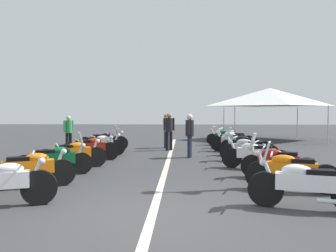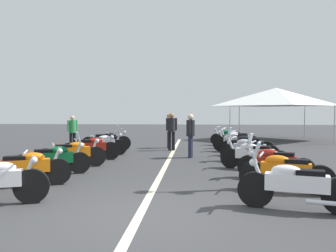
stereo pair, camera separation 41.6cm
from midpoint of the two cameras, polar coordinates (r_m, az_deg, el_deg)
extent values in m
plane|color=#38383A|center=(6.10, -4.68, -14.53)|extent=(80.00, 80.00, 0.00)
cube|color=beige|center=(11.51, -1.21, -6.42)|extent=(20.41, 0.16, 0.01)
cylinder|color=black|center=(7.18, -22.04, -9.35)|extent=(0.37, 0.68, 0.67)
ellipsoid|color=white|center=(7.16, -26.31, -6.36)|extent=(0.43, 0.58, 0.22)
cylinder|color=silver|center=(7.13, -22.56, -6.99)|extent=(0.17, 0.30, 0.58)
cylinder|color=silver|center=(7.08, -22.93, -4.12)|extent=(0.59, 0.26, 0.04)
sphere|color=silver|center=(7.09, -21.70, -5.39)|extent=(0.14, 0.14, 0.14)
cylinder|color=black|center=(8.77, -18.41, -7.27)|extent=(0.40, 0.64, 0.64)
cube|color=orange|center=(8.72, -23.28, -6.20)|extent=(0.73, 1.13, 0.30)
ellipsoid|color=orange|center=(8.69, -22.12, -4.88)|extent=(0.46, 0.58, 0.22)
cube|color=black|center=(8.70, -24.76, -5.05)|extent=(0.44, 0.54, 0.12)
cylinder|color=silver|center=(8.72, -18.84, -5.33)|extent=(0.19, 0.29, 0.58)
cylinder|color=silver|center=(8.67, -19.13, -2.98)|extent=(0.58, 0.30, 0.04)
sphere|color=silver|center=(8.70, -18.13, -4.01)|extent=(0.14, 0.14, 0.14)
cylinder|color=silver|center=(8.96, -26.09, -7.81)|extent=(0.30, 0.53, 0.08)
cylinder|color=black|center=(10.17, -15.24, -5.95)|extent=(0.38, 0.62, 0.61)
cylinder|color=black|center=(10.11, -23.70, -6.13)|extent=(0.38, 0.62, 0.61)
cube|color=#0C592D|center=(10.09, -19.47, -5.04)|extent=(0.73, 1.15, 0.30)
ellipsoid|color=#0C592D|center=(10.07, -18.46, -3.89)|extent=(0.45, 0.58, 0.22)
cube|color=black|center=(10.06, -20.74, -4.05)|extent=(0.44, 0.54, 0.12)
cylinder|color=silver|center=(10.13, -15.60, -4.28)|extent=(0.18, 0.29, 0.58)
cylinder|color=silver|center=(10.09, -15.85, -2.26)|extent=(0.58, 0.29, 0.04)
sphere|color=silver|center=(10.12, -14.99, -3.14)|extent=(0.14, 0.14, 0.14)
cylinder|color=silver|center=(10.30, -22.00, -6.46)|extent=(0.30, 0.53, 0.08)
cube|color=silver|center=(10.09, -15.40, -1.85)|extent=(0.38, 0.26, 0.32)
cylinder|color=black|center=(11.35, -12.80, -4.98)|extent=(0.41, 0.64, 0.64)
cylinder|color=black|center=(11.15, -20.57, -5.21)|extent=(0.41, 0.64, 0.64)
cube|color=orange|center=(11.20, -16.66, -4.19)|extent=(0.77, 1.17, 0.30)
ellipsoid|color=orange|center=(11.21, -15.76, -3.15)|extent=(0.47, 0.58, 0.22)
cube|color=black|center=(11.16, -17.79, -3.30)|extent=(0.45, 0.55, 0.12)
cylinder|color=silver|center=(11.30, -13.11, -3.48)|extent=(0.19, 0.29, 0.58)
cylinder|color=silver|center=(11.26, -13.33, -1.66)|extent=(0.57, 0.31, 0.04)
sphere|color=silver|center=(11.31, -12.57, -2.46)|extent=(0.14, 0.14, 0.14)
cylinder|color=silver|center=(11.37, -19.07, -5.53)|extent=(0.32, 0.53, 0.08)
cylinder|color=black|center=(12.78, -10.49, -4.08)|extent=(0.36, 0.67, 0.66)
cylinder|color=black|center=(12.68, -17.03, -4.20)|extent=(0.36, 0.67, 0.66)
cube|color=maroon|center=(12.69, -13.76, -3.34)|extent=(0.64, 1.13, 0.30)
ellipsoid|color=maroon|center=(12.69, -12.95, -2.43)|extent=(0.42, 0.58, 0.22)
cube|color=black|center=(12.66, -14.76, -2.55)|extent=(0.41, 0.54, 0.12)
cylinder|color=silver|center=(12.74, -10.77, -2.75)|extent=(0.17, 0.30, 0.58)
cylinder|color=silver|center=(12.71, -10.96, -1.14)|extent=(0.60, 0.25, 0.04)
sphere|color=silver|center=(12.74, -10.28, -1.84)|extent=(0.14, 0.14, 0.14)
cylinder|color=silver|center=(12.88, -15.74, -4.53)|extent=(0.26, 0.54, 0.08)
cylinder|color=black|center=(14.13, -9.22, -3.51)|extent=(0.34, 0.64, 0.63)
cylinder|color=black|center=(14.02, -15.30, -3.61)|extent=(0.34, 0.64, 0.63)
cube|color=white|center=(14.04, -12.25, -2.83)|extent=(0.64, 1.17, 0.30)
ellipsoid|color=white|center=(14.03, -11.53, -2.01)|extent=(0.42, 0.58, 0.22)
cube|color=black|center=(14.01, -13.16, -2.11)|extent=(0.40, 0.54, 0.12)
cylinder|color=silver|center=(14.09, -9.47, -2.30)|extent=(0.16, 0.30, 0.58)
cylinder|color=silver|center=(14.06, -9.64, -0.84)|extent=(0.60, 0.24, 0.04)
sphere|color=silver|center=(14.09, -9.03, -1.48)|extent=(0.14, 0.14, 0.14)
cylinder|color=silver|center=(14.22, -14.11, -3.90)|extent=(0.26, 0.55, 0.08)
cube|color=silver|center=(14.07, -9.32, -0.55)|extent=(0.38, 0.23, 0.32)
cylinder|color=black|center=(15.73, -8.58, -2.84)|extent=(0.38, 0.66, 0.66)
cylinder|color=black|center=(15.51, -14.18, -2.97)|extent=(0.38, 0.66, 0.66)
cube|color=black|center=(15.59, -11.37, -2.25)|extent=(0.70, 1.19, 0.30)
ellipsoid|color=black|center=(15.60, -10.72, -1.50)|extent=(0.44, 0.58, 0.22)
cube|color=black|center=(15.54, -12.17, -1.60)|extent=(0.42, 0.54, 0.12)
cylinder|color=silver|center=(15.70, -8.80, -1.76)|extent=(0.17, 0.29, 0.58)
cylinder|color=silver|center=(15.67, -8.95, -0.45)|extent=(0.59, 0.27, 0.04)
sphere|color=silver|center=(15.70, -8.41, -1.02)|extent=(0.14, 0.14, 0.14)
cylinder|color=silver|center=(15.73, -13.12, -3.24)|extent=(0.28, 0.54, 0.08)
cylinder|color=black|center=(6.77, 14.08, -10.03)|extent=(0.32, 0.67, 0.66)
cube|color=white|center=(6.71, 20.27, -8.64)|extent=(0.57, 1.12, 0.30)
ellipsoid|color=white|center=(6.67, 18.74, -6.94)|extent=(0.39, 0.57, 0.22)
cube|color=black|center=(6.69, 22.19, -7.14)|extent=(0.38, 0.53, 0.12)
cylinder|color=silver|center=(6.70, 14.62, -7.54)|extent=(0.15, 0.30, 0.58)
cylinder|color=silver|center=(6.65, 15.00, -4.49)|extent=(0.61, 0.21, 0.04)
sphere|color=silver|center=(6.68, 13.69, -5.83)|extent=(0.14, 0.14, 0.14)
cylinder|color=silver|center=(6.62, 24.07, -11.32)|extent=(0.23, 0.55, 0.08)
cube|color=silver|center=(6.64, 14.32, -3.88)|extent=(0.38, 0.22, 0.32)
cylinder|color=black|center=(8.19, 13.43, -7.88)|extent=(0.33, 0.65, 0.64)
cylinder|color=black|center=(8.15, 23.31, -8.07)|extent=(0.33, 0.65, 0.64)
cube|color=orange|center=(8.11, 18.38, -6.75)|extent=(0.59, 1.09, 0.30)
ellipsoid|color=orange|center=(8.09, 17.12, -5.33)|extent=(0.41, 0.57, 0.22)
cube|color=black|center=(8.08, 19.96, -5.52)|extent=(0.39, 0.54, 0.12)
cylinder|color=silver|center=(8.13, 13.88, -5.82)|extent=(0.15, 0.30, 0.58)
cylinder|color=silver|center=(8.09, 14.18, -3.30)|extent=(0.60, 0.23, 0.04)
sphere|color=silver|center=(8.12, 13.12, -4.40)|extent=(0.14, 0.14, 0.14)
cylinder|color=silver|center=(7.98, 21.35, -8.96)|extent=(0.24, 0.55, 0.08)
cylinder|color=black|center=(9.59, 12.52, -6.45)|extent=(0.36, 0.62, 0.61)
cylinder|color=black|center=(9.40, 20.74, -6.73)|extent=(0.36, 0.62, 0.61)
cube|color=maroon|center=(9.44, 16.60, -5.53)|extent=(0.65, 1.07, 0.30)
ellipsoid|color=maroon|center=(9.45, 15.53, -4.29)|extent=(0.44, 0.58, 0.22)
cube|color=black|center=(9.39, 17.95, -4.48)|extent=(0.42, 0.54, 0.12)
cylinder|color=silver|center=(9.53, 12.89, -4.69)|extent=(0.17, 0.29, 0.58)
cylinder|color=silver|center=(9.49, 13.15, -2.54)|extent=(0.59, 0.27, 0.04)
sphere|color=silver|center=(9.53, 12.25, -3.47)|extent=(0.14, 0.14, 0.14)
cylinder|color=silver|center=(9.26, 18.96, -7.42)|extent=(0.28, 0.54, 0.08)
cube|color=silver|center=(9.50, 12.68, -2.10)|extent=(0.38, 0.25, 0.32)
cylinder|color=black|center=(11.05, 9.42, -5.20)|extent=(0.35, 0.63, 0.62)
cylinder|color=black|center=(10.80, 17.12, -5.46)|extent=(0.35, 0.63, 0.62)
cube|color=white|center=(10.88, 13.24, -4.40)|extent=(0.66, 1.15, 0.30)
ellipsoid|color=white|center=(10.89, 12.31, -3.33)|extent=(0.43, 0.58, 0.22)
cube|color=black|center=(10.83, 14.40, -3.49)|extent=(0.41, 0.54, 0.12)
cylinder|color=silver|center=(11.00, 9.74, -3.67)|extent=(0.17, 0.30, 0.58)
cylinder|color=silver|center=(10.96, 9.96, -1.80)|extent=(0.59, 0.25, 0.04)
sphere|color=silver|center=(11.01, 9.19, -2.61)|extent=(0.14, 0.14, 0.14)
cylinder|color=silver|center=(10.68, 15.42, -6.04)|extent=(0.27, 0.54, 0.08)
cylinder|color=black|center=(12.52, 9.02, -4.31)|extent=(0.31, 0.63, 0.62)
cylinder|color=black|center=(12.35, 15.65, -4.46)|extent=(0.31, 0.63, 0.62)
cube|color=silver|center=(12.39, 12.32, -3.56)|extent=(0.58, 1.13, 0.30)
ellipsoid|color=silver|center=(12.40, 11.50, -2.63)|extent=(0.40, 0.57, 0.22)
cube|color=black|center=(12.35, 13.34, -2.76)|extent=(0.39, 0.53, 0.12)
cylinder|color=silver|center=(12.48, 9.31, -2.95)|extent=(0.15, 0.30, 0.58)
cylinder|color=silver|center=(12.44, 9.50, -1.30)|extent=(0.61, 0.22, 0.04)
sphere|color=silver|center=(12.48, 8.81, -2.02)|extent=(0.14, 0.14, 0.14)
cylinder|color=silver|center=(12.20, 14.23, -4.97)|extent=(0.23, 0.55, 0.08)
cube|color=silver|center=(12.45, 9.14, -0.97)|extent=(0.38, 0.22, 0.32)
cylinder|color=black|center=(14.03, 9.06, -3.52)|extent=(0.44, 0.63, 0.65)
cylinder|color=black|center=(13.52, 15.06, -3.80)|extent=(0.44, 0.63, 0.65)
cube|color=black|center=(13.74, 12.01, -2.92)|extent=(0.81, 1.15, 0.30)
ellipsoid|color=black|center=(13.78, 11.31, -2.06)|extent=(0.48, 0.58, 0.22)
cube|color=black|center=(13.65, 12.89, -2.20)|extent=(0.46, 0.55, 0.12)
cylinder|color=silver|center=(13.98, 9.29, -2.31)|extent=(0.20, 0.29, 0.58)
cylinder|color=silver|center=(13.94, 9.46, -0.84)|extent=(0.56, 0.34, 0.04)
sphere|color=silver|center=(14.00, 8.88, -1.48)|extent=(0.14, 0.14, 0.14)
cylinder|color=silver|center=(13.45, 13.59, -4.23)|extent=(0.34, 0.52, 0.08)
cylinder|color=black|center=(15.47, 7.49, -2.91)|extent=(0.37, 0.67, 0.67)
cylinder|color=black|center=(15.14, 12.78, -3.07)|extent=(0.37, 0.67, 0.67)
cube|color=silver|center=(15.27, 10.11, -2.32)|extent=(0.66, 1.13, 0.30)
ellipsoid|color=silver|center=(15.30, 9.46, -1.55)|extent=(0.43, 0.58, 0.22)
cube|color=black|center=(15.21, 10.92, -1.67)|extent=(0.42, 0.54, 0.12)
cylinder|color=silver|center=(15.43, 7.71, -1.81)|extent=(0.17, 0.30, 0.58)
cylinder|color=silver|center=(15.40, 7.86, -0.47)|extent=(0.59, 0.26, 0.04)
sphere|color=silver|center=(15.45, 7.32, -1.06)|extent=(0.14, 0.14, 0.14)
cylinder|color=silver|center=(15.03, 11.56, -3.48)|extent=(0.27, 0.54, 0.08)
cylinder|color=black|center=(16.68, 7.76, -2.56)|extent=(0.32, 0.66, 0.65)
cylinder|color=black|center=(16.47, 12.48, -2.66)|extent=(0.32, 0.66, 0.65)
cube|color=white|center=(16.55, 10.11, -1.99)|extent=(0.57, 1.09, 0.30)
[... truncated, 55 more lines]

